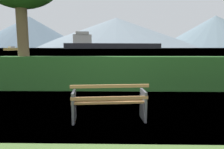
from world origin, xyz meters
name	(u,v)px	position (x,y,z in m)	size (l,w,h in m)	color
ground_plane	(109,120)	(0.00, 0.00, 0.00)	(1400.00, 1400.00, 0.00)	#4C6B33
water_surface	(116,48)	(0.00, 308.83, 0.00)	(620.00, 620.00, 0.00)	#6B8EA3
park_bench	(109,102)	(0.01, -0.06, 0.42)	(1.68, 0.73, 0.87)	#A0703F
hedge_row	(112,73)	(0.00, 3.31, 0.64)	(8.66, 0.68, 1.28)	#285B23
cargo_ship_large	(106,44)	(-10.52, 210.07, 4.72)	(102.43, 34.91, 16.89)	#232328
sailboat_mid	(12,49)	(-49.72, 92.48, 0.72)	(4.53, 8.36, 1.93)	gold
distant_hills	(120,32)	(9.18, 555.84, 40.82)	(789.36, 432.21, 84.16)	slate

